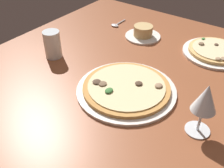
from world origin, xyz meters
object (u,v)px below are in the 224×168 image
object	(u,v)px
pizza_side	(215,51)
ramekin_on_saucer	(143,33)
spoon	(116,25)
water_glass	(53,46)
wine_glass_near	(205,100)
pizza_main	(126,88)

from	to	relation	value
pizza_side	ramekin_on_saucer	distance (cm)	32.24
pizza_side	spoon	world-z (taller)	pizza_side
ramekin_on_saucer	water_glass	size ratio (longest dim) A/B	1.47
wine_glass_near	pizza_main	bearing A→B (deg)	83.58
pizza_side	water_glass	bearing A→B (deg)	128.02
ramekin_on_saucer	spoon	world-z (taller)	ramekin_on_saucer
spoon	ramekin_on_saucer	bearing A→B (deg)	-100.12
pizza_main	pizza_side	distance (cm)	45.31
pizza_main	wine_glass_near	world-z (taller)	wine_glass_near
ramekin_on_saucer	wine_glass_near	bearing A→B (deg)	-133.70
spoon	wine_glass_near	bearing A→B (deg)	-126.25
pizza_side	water_glass	distance (cm)	66.43
pizza_main	water_glass	world-z (taller)	water_glass
water_glass	spoon	distance (cm)	39.65
pizza_main	spoon	world-z (taller)	pizza_main
wine_glass_near	water_glass	xyz separation A→B (cm)	(4.66, 63.15, -6.64)
water_glass	pizza_main	bearing A→B (deg)	-92.63
wine_glass_near	spoon	bearing A→B (deg)	53.75
ramekin_on_saucer	water_glass	distance (cm)	41.64
pizza_main	ramekin_on_saucer	distance (cm)	41.27
wine_glass_near	water_glass	size ratio (longest dim) A/B	1.48
water_glass	ramekin_on_saucer	bearing A→B (deg)	-29.35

